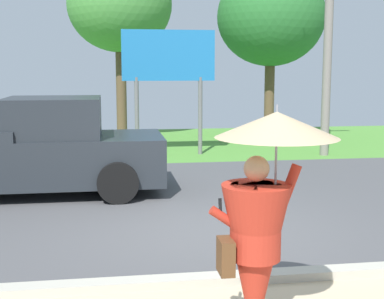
{
  "coord_description": "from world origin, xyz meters",
  "views": [
    {
      "loc": [
        -1.45,
        -7.77,
        2.42
      ],
      "look_at": [
        -0.12,
        1.0,
        1.1
      ],
      "focal_mm": 50.55,
      "sensor_mm": 36.0,
      "label": 1
    }
  ],
  "objects_px": {
    "tree_center_back": "(120,5)",
    "utility_pole": "(329,7)",
    "pickup_truck": "(30,150)",
    "roadside_billboard": "(169,65)",
    "monk_pedestrian": "(260,222)",
    "tree_left_far": "(271,17)"
  },
  "relations": [
    {
      "from": "monk_pedestrian",
      "to": "roadside_billboard",
      "type": "height_order",
      "value": "roadside_billboard"
    },
    {
      "from": "pickup_truck",
      "to": "utility_pole",
      "type": "xyz_separation_m",
      "value": [
        7.55,
        3.72,
        3.25
      ]
    },
    {
      "from": "pickup_truck",
      "to": "tree_center_back",
      "type": "relative_size",
      "value": 0.83
    },
    {
      "from": "monk_pedestrian",
      "to": "roadside_billboard",
      "type": "distance_m",
      "value": 10.9
    },
    {
      "from": "roadside_billboard",
      "to": "tree_left_far",
      "type": "xyz_separation_m",
      "value": [
        4.1,
        3.92,
        1.7
      ]
    },
    {
      "from": "monk_pedestrian",
      "to": "pickup_truck",
      "type": "height_order",
      "value": "monk_pedestrian"
    },
    {
      "from": "monk_pedestrian",
      "to": "utility_pole",
      "type": "bearing_deg",
      "value": 70.04
    },
    {
      "from": "monk_pedestrian",
      "to": "pickup_truck",
      "type": "bearing_deg",
      "value": 119.06
    },
    {
      "from": "roadside_billboard",
      "to": "tree_left_far",
      "type": "height_order",
      "value": "tree_left_far"
    },
    {
      "from": "pickup_truck",
      "to": "tree_center_back",
      "type": "height_order",
      "value": "tree_center_back"
    },
    {
      "from": "pickup_truck",
      "to": "roadside_billboard",
      "type": "distance_m",
      "value": 5.72
    },
    {
      "from": "monk_pedestrian",
      "to": "roadside_billboard",
      "type": "xyz_separation_m",
      "value": [
        0.38,
        10.8,
        1.43
      ]
    },
    {
      "from": "utility_pole",
      "to": "roadside_billboard",
      "type": "xyz_separation_m",
      "value": [
        -4.35,
        0.72,
        -1.57
      ]
    },
    {
      "from": "monk_pedestrian",
      "to": "tree_center_back",
      "type": "height_order",
      "value": "tree_center_back"
    },
    {
      "from": "roadside_billboard",
      "to": "tree_left_far",
      "type": "relative_size",
      "value": 0.58
    },
    {
      "from": "monk_pedestrian",
      "to": "tree_center_back",
      "type": "bearing_deg",
      "value": 98.47
    },
    {
      "from": "tree_center_back",
      "to": "utility_pole",
      "type": "bearing_deg",
      "value": -40.58
    },
    {
      "from": "utility_pole",
      "to": "monk_pedestrian",
      "type": "bearing_deg",
      "value": -115.14
    },
    {
      "from": "monk_pedestrian",
      "to": "utility_pole",
      "type": "distance_m",
      "value": 11.53
    },
    {
      "from": "monk_pedestrian",
      "to": "utility_pole",
      "type": "height_order",
      "value": "utility_pole"
    },
    {
      "from": "monk_pedestrian",
      "to": "pickup_truck",
      "type": "distance_m",
      "value": 6.96
    },
    {
      "from": "tree_left_far",
      "to": "tree_center_back",
      "type": "xyz_separation_m",
      "value": [
        -5.34,
        0.15,
        0.35
      ]
    }
  ]
}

